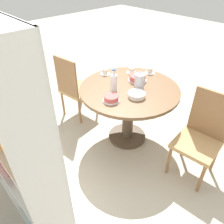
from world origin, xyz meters
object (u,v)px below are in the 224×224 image
object	(u,v)px
water_bottle	(114,82)
cake_second	(111,98)
cake_main	(137,78)
chair_a	(201,136)
cup_a	(150,71)
chair_b	(75,87)
cup_c	(132,71)
cup_b	(105,72)
bookshelf	(13,140)
coffee_pot	(140,81)

from	to	relation	value
water_bottle	cake_second	distance (m)	0.23
cake_main	cake_second	bearing A→B (deg)	101.69
chair_a	cup_a	size ratio (longest dim) A/B	7.46
chair_b	cake_second	distance (m)	0.98
cup_a	cup_c	size ratio (longest dim) A/B	1.00
cup_a	cup_b	bearing A→B (deg)	49.41
chair_b	water_bottle	bearing A→B (deg)	172.84
bookshelf	cake_main	distance (m)	1.57
chair_a	chair_b	bearing A→B (deg)	-174.43
coffee_pot	cup_c	bearing A→B (deg)	-35.93
cake_main	bookshelf	bearing A→B (deg)	94.16
chair_b	bookshelf	size ratio (longest dim) A/B	0.54
cake_main	cup_b	size ratio (longest dim) A/B	1.78
chair_a	cup_b	distance (m)	1.37
coffee_pot	cake_second	size ratio (longest dim) A/B	1.21
coffee_pot	cake_main	size ratio (longest dim) A/B	0.99
chair_a	cup_a	world-z (taller)	chair_a
chair_a	water_bottle	world-z (taller)	water_bottle
chair_a	cake_second	xyz separation A→B (m)	(0.81, 0.50, 0.30)
coffee_pot	cup_b	distance (m)	0.56
coffee_pot	cake_main	bearing A→B (deg)	-43.70
coffee_pot	cake_main	xyz separation A→B (m)	(0.15, -0.14, -0.07)
chair_b	coffee_pot	xyz separation A→B (m)	(-0.96, -0.24, 0.37)
chair_b	cake_second	xyz separation A→B (m)	(-0.92, 0.16, 0.30)
cake_main	cup_a	xyz separation A→B (m)	(0.03, -0.28, -0.01)
cup_b	bookshelf	bearing A→B (deg)	110.26
water_bottle	cup_b	world-z (taller)	water_bottle
cup_c	cake_second	bearing A→B (deg)	115.35
bookshelf	coffee_pot	distance (m)	1.43
bookshelf	cup_b	xyz separation A→B (m)	(0.52, -1.41, -0.07)
coffee_pot	cup_b	world-z (taller)	coffee_pot
cake_main	coffee_pot	bearing A→B (deg)	136.30
bookshelf	cup_a	bearing A→B (deg)	94.41
coffee_pot	chair_b	bearing A→B (deg)	14.14
coffee_pot	water_bottle	bearing A→B (deg)	54.53
chair_a	bookshelf	distance (m)	1.77
coffee_pot	cake_main	world-z (taller)	coffee_pot
chair_b	coffee_pot	world-z (taller)	coffee_pot
chair_a	cup_a	distance (m)	1.05
cup_a	cup_c	world-z (taller)	same
cake_main	cake_second	world-z (taller)	cake_main
chair_b	cake_main	xyz separation A→B (m)	(-0.81, -0.38, 0.30)
cake_main	cup_a	world-z (taller)	same
chair_a	chair_b	xyz separation A→B (m)	(1.73, 0.34, 0.00)
cup_b	cup_c	world-z (taller)	same
chair_a	cup_b	world-z (taller)	chair_a
cake_main	cup_c	xyz separation A→B (m)	(0.20, -0.11, -0.01)
cake_main	water_bottle	bearing A→B (deg)	86.74
chair_b	water_bottle	xyz separation A→B (m)	(-0.79, -0.00, 0.38)
cup_c	cup_b	bearing A→B (deg)	52.25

